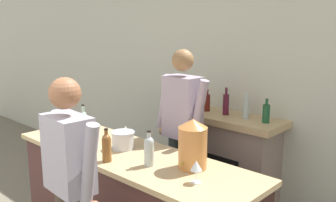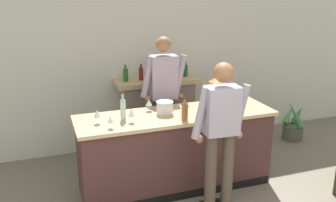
# 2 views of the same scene
# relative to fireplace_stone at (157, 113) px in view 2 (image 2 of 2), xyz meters

# --- Properties ---
(wall_back_panel) EXTENTS (12.00, 0.07, 2.75)m
(wall_back_panel) POSITION_rel_fireplace_stone_xyz_m (-0.39, 0.26, 0.79)
(wall_back_panel) COLOR beige
(wall_back_panel) RESTS_ON ground_plane
(bar_counter) EXTENTS (2.47, 0.74, 1.00)m
(bar_counter) POSITION_rel_fireplace_stone_xyz_m (-0.15, -1.25, -0.08)
(bar_counter) COLOR #462825
(bar_counter) RESTS_ON ground_plane
(fireplace_stone) EXTENTS (1.28, 0.52, 1.44)m
(fireplace_stone) POSITION_rel_fireplace_stone_xyz_m (0.00, 0.00, 0.00)
(fireplace_stone) COLOR gray
(fireplace_stone) RESTS_ON ground_plane
(potted_plant_corner) EXTENTS (0.42, 0.46, 0.71)m
(potted_plant_corner) POSITION_rel_fireplace_stone_xyz_m (2.27, -0.45, -0.34)
(potted_plant_corner) COLOR #494E39
(potted_plant_corner) RESTS_ON ground_plane
(person_customer) EXTENTS (0.66, 0.32, 1.77)m
(person_customer) POSITION_rel_fireplace_stone_xyz_m (0.09, -1.99, 0.39)
(person_customer) COLOR #4A3E31
(person_customer) RESTS_ON ground_plane
(person_bartender) EXTENTS (0.66, 0.32, 1.87)m
(person_bartender) POSITION_rel_fireplace_stone_xyz_m (-0.09, -0.62, 0.46)
(person_bartender) COLOR #34403C
(person_bartender) RESTS_ON ground_plane
(copper_dispenser) EXTENTS (0.23, 0.27, 0.39)m
(copper_dispenser) POSITION_rel_fireplace_stone_xyz_m (0.46, -1.14, 0.61)
(copper_dispenser) COLOR #C17A3E
(copper_dispenser) RESTS_ON bar_counter
(ice_bucket_steel) EXTENTS (0.21, 0.21, 0.16)m
(ice_bucket_steel) POSITION_rel_fireplace_stone_xyz_m (-0.28, -1.21, 0.49)
(ice_bucket_steel) COLOR silver
(ice_bucket_steel) RESTS_ON bar_counter
(wine_bottle_chardonnay_pale) EXTENTS (0.08, 0.08, 0.29)m
(wine_bottle_chardonnay_pale) POSITION_rel_fireplace_stone_xyz_m (0.18, -1.33, 0.54)
(wine_bottle_chardonnay_pale) COLOR #AAB9B8
(wine_bottle_chardonnay_pale) RESTS_ON bar_counter
(wine_bottle_riesling_slim) EXTENTS (0.08, 0.08, 0.28)m
(wine_bottle_riesling_slim) POSITION_rel_fireplace_stone_xyz_m (-0.14, -1.50, 0.54)
(wine_bottle_riesling_slim) COLOR brown
(wine_bottle_riesling_slim) RESTS_ON bar_counter
(wine_bottle_port_short) EXTENTS (0.07, 0.07, 0.33)m
(wine_bottle_port_short) POSITION_rel_fireplace_stone_xyz_m (-0.81, -1.26, 0.56)
(wine_bottle_port_short) COLOR #9DBEAF
(wine_bottle_port_short) RESTS_ON bar_counter
(wine_glass_by_dispenser) EXTENTS (0.08, 0.08, 0.17)m
(wine_glass_by_dispenser) POSITION_rel_fireplace_stone_xyz_m (-1.12, -1.28, 0.53)
(wine_glass_by_dispenser) COLOR silver
(wine_glass_by_dispenser) RESTS_ON bar_counter
(wine_glass_back_row) EXTENTS (0.08, 0.08, 0.17)m
(wine_glass_back_row) POSITION_rel_fireplace_stone_xyz_m (0.66, -1.33, 0.53)
(wine_glass_back_row) COLOR silver
(wine_glass_back_row) RESTS_ON bar_counter
(wine_glass_front_left) EXTENTS (0.08, 0.08, 0.17)m
(wine_glass_front_left) POSITION_rel_fireplace_stone_xyz_m (-0.74, -1.37, 0.53)
(wine_glass_front_left) COLOR silver
(wine_glass_front_left) RESTS_ON bar_counter
(wine_glass_front_right) EXTENTS (0.08, 0.08, 0.15)m
(wine_glass_front_right) POSITION_rel_fireplace_stone_xyz_m (-0.44, -1.04, 0.52)
(wine_glass_front_right) COLOR silver
(wine_glass_front_right) RESTS_ON bar_counter
(wine_glass_mid_counter) EXTENTS (0.08, 0.08, 0.14)m
(wine_glass_mid_counter) POSITION_rel_fireplace_stone_xyz_m (-1.00, -1.48, 0.51)
(wine_glass_mid_counter) COLOR silver
(wine_glass_mid_counter) RESTS_ON bar_counter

